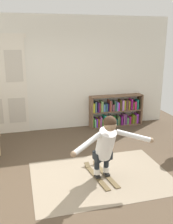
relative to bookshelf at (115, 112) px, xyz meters
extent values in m
plane|color=#4E3E2E|center=(-1.50, -2.39, -0.39)|extent=(7.20, 7.20, 0.00)
cube|color=silver|center=(-1.50, 0.21, 1.06)|extent=(6.00, 0.10, 2.90)
cube|color=silver|center=(-2.60, 0.15, 0.79)|extent=(0.55, 0.04, 2.35)
cube|color=beige|center=(-2.60, 0.13, 1.31)|extent=(0.41, 0.01, 0.76)
cube|color=beige|center=(-2.60, 0.13, 0.20)|extent=(0.41, 0.01, 0.64)
cube|color=gray|center=(-1.23, -2.53, -0.38)|extent=(2.40, 1.68, 0.01)
cube|color=brown|center=(-0.69, 0.00, 0.04)|extent=(0.04, 0.30, 0.85)
cube|color=brown|center=(0.74, 0.00, 0.04)|extent=(0.04, 0.30, 0.85)
cube|color=brown|center=(0.02, 0.00, -0.38)|extent=(1.43, 0.30, 0.02)
cube|color=brown|center=(0.02, 0.00, 0.04)|extent=(1.43, 0.30, 0.02)
cube|color=brown|center=(0.02, 0.00, 0.46)|extent=(1.43, 0.30, 0.02)
cube|color=#5FCB2E|center=(-0.66, -0.02, -0.24)|extent=(0.04, 0.14, 0.26)
cube|color=#77C895|center=(-0.60, -0.01, -0.26)|extent=(0.04, 0.23, 0.22)
cube|color=purple|center=(-0.55, -0.01, -0.25)|extent=(0.04, 0.23, 0.23)
cube|color=#BC8B1D|center=(-0.49, 0.00, -0.26)|extent=(0.03, 0.22, 0.22)
cube|color=#934A8E|center=(-0.43, -0.02, -0.23)|extent=(0.06, 0.16, 0.27)
cube|color=#4A952E|center=(-0.37, 0.00, -0.27)|extent=(0.05, 0.21, 0.20)
cube|color=#2DD4A8|center=(-0.31, 0.00, -0.22)|extent=(0.05, 0.23, 0.29)
cube|color=brown|center=(-0.26, 0.01, -0.27)|extent=(0.05, 0.21, 0.19)
cube|color=#406DBD|center=(-0.21, -0.01, -0.26)|extent=(0.03, 0.16, 0.22)
cube|color=#325572|center=(-0.14, 0.01, -0.23)|extent=(0.06, 0.20, 0.28)
cube|color=#3948A4|center=(-0.08, 0.01, -0.26)|extent=(0.03, 0.22, 0.22)
cube|color=#105817|center=(-0.03, 0.00, -0.23)|extent=(0.04, 0.15, 0.26)
cube|color=#1C5A4F|center=(0.03, 0.01, -0.27)|extent=(0.03, 0.23, 0.18)
cube|color=#637D4E|center=(0.07, 0.00, -0.23)|extent=(0.04, 0.22, 0.26)
cube|color=#3B6735|center=(0.12, 0.01, -0.26)|extent=(0.05, 0.15, 0.22)
cube|color=#701872|center=(0.18, -0.02, -0.24)|extent=(0.04, 0.20, 0.26)
cube|color=#8E5483|center=(0.24, -0.01, -0.22)|extent=(0.03, 0.23, 0.30)
cube|color=#662D76|center=(0.30, 0.00, -0.22)|extent=(0.05, 0.20, 0.29)
cube|color=#4F934F|center=(0.36, 0.01, -0.27)|extent=(0.05, 0.20, 0.18)
cube|color=#A71B8B|center=(0.43, -0.01, -0.26)|extent=(0.03, 0.16, 0.20)
cube|color=brown|center=(0.48, 0.01, -0.26)|extent=(0.06, 0.15, 0.21)
cube|color=#84B621|center=(0.55, 0.01, -0.24)|extent=(0.04, 0.16, 0.24)
cube|color=brown|center=(0.60, 0.01, -0.24)|extent=(0.04, 0.23, 0.24)
cube|color=#A538D8|center=(0.65, 0.01, -0.23)|extent=(0.06, 0.18, 0.27)
cube|color=gold|center=(-0.64, -0.01, 0.18)|extent=(0.06, 0.22, 0.25)
cube|color=slate|center=(-0.58, 0.01, 0.19)|extent=(0.04, 0.24, 0.28)
cube|color=#31114F|center=(-0.52, 0.00, 0.18)|extent=(0.04, 0.23, 0.26)
cube|color=#C34943|center=(-0.47, 0.01, 0.17)|extent=(0.03, 0.18, 0.23)
cube|color=#77A154|center=(-0.41, -0.01, 0.20)|extent=(0.06, 0.21, 0.29)
cube|color=#5078C1|center=(-0.34, 0.02, 0.15)|extent=(0.06, 0.21, 0.20)
cube|color=#316265|center=(-0.27, 0.00, 0.16)|extent=(0.04, 0.20, 0.21)
cube|color=navy|center=(-0.23, 0.01, 0.15)|extent=(0.04, 0.17, 0.21)
cube|color=brown|center=(-0.18, 0.00, 0.20)|extent=(0.03, 0.24, 0.29)
cube|color=#825352|center=(-0.14, 0.01, 0.19)|extent=(0.03, 0.22, 0.28)
cube|color=#6D4055|center=(-0.09, -0.01, 0.14)|extent=(0.05, 0.23, 0.19)
cube|color=#315D3D|center=(-0.04, -0.02, 0.19)|extent=(0.04, 0.22, 0.28)
cube|color=#5275B7|center=(0.02, 0.00, 0.17)|extent=(0.05, 0.22, 0.24)
cube|color=#D428C7|center=(0.07, 0.01, 0.16)|extent=(0.04, 0.21, 0.23)
cube|color=#4E4816|center=(0.13, 0.01, 0.19)|extent=(0.04, 0.19, 0.29)
cube|color=#B47CC3|center=(0.19, -0.02, 0.19)|extent=(0.05, 0.19, 0.28)
cube|color=#C1CE22|center=(0.27, 0.01, 0.18)|extent=(0.04, 0.14, 0.26)
cube|color=brown|center=(0.32, 0.00, 0.18)|extent=(0.05, 0.19, 0.27)
cube|color=olive|center=(0.38, 0.00, 0.18)|extent=(0.05, 0.19, 0.26)
cube|color=#7A1369|center=(0.45, -0.01, 0.20)|extent=(0.05, 0.21, 0.30)
cube|color=brown|center=(0.50, -0.02, 0.15)|extent=(0.04, 0.21, 0.21)
cube|color=#C82769|center=(0.56, 0.01, 0.16)|extent=(0.06, 0.23, 0.22)
cube|color=#18785D|center=(0.63, -0.01, 0.19)|extent=(0.04, 0.20, 0.28)
cube|color=brown|center=(-1.32, -2.54, -0.37)|extent=(0.21, 0.90, 0.01)
cube|color=brown|center=(-1.38, -2.12, -0.34)|extent=(0.10, 0.12, 0.06)
cube|color=black|center=(-1.32, -2.56, -0.35)|extent=(0.10, 0.13, 0.04)
cube|color=brown|center=(-1.14, -2.52, -0.37)|extent=(0.21, 0.90, 0.01)
cube|color=brown|center=(-1.20, -2.10, -0.34)|extent=(0.10, 0.12, 0.06)
cube|color=black|center=(-1.14, -2.54, -0.35)|extent=(0.10, 0.13, 0.04)
cylinder|color=white|center=(-1.32, -2.54, -0.26)|extent=(0.12, 0.12, 0.10)
cylinder|color=black|center=(-1.32, -2.54, -0.06)|extent=(0.10, 0.10, 0.30)
cylinder|color=black|center=(-1.32, -2.57, 0.04)|extent=(0.12, 0.12, 0.22)
cylinder|color=white|center=(-1.14, -2.52, -0.26)|extent=(0.12, 0.12, 0.10)
cylinder|color=black|center=(-1.14, -2.52, -0.06)|extent=(0.10, 0.10, 0.30)
cylinder|color=black|center=(-1.14, -2.55, 0.04)|extent=(0.12, 0.12, 0.22)
cube|color=black|center=(-1.23, -2.56, 0.04)|extent=(0.32, 0.22, 0.14)
cylinder|color=silver|center=(-1.22, -2.65, 0.28)|extent=(0.34, 0.48, 0.59)
sphere|color=#9A7A5C|center=(-1.20, -2.80, 0.66)|extent=(0.22, 0.22, 0.20)
sphere|color=#382619|center=(-1.20, -2.79, 0.70)|extent=(0.24, 0.24, 0.21)
cylinder|color=silver|center=(-1.59, -2.91, 0.43)|extent=(0.54, 0.37, 0.22)
sphere|color=#9A7A5C|center=(-1.83, -3.05, 0.36)|extent=(0.10, 0.10, 0.09)
cylinder|color=silver|center=(-0.79, -2.80, 0.43)|extent=(0.58, 0.24, 0.22)
sphere|color=#9A7A5C|center=(-0.52, -2.88, 0.36)|extent=(0.10, 0.10, 0.09)
camera|label=1|loc=(-2.52, -6.28, 1.93)|focal=40.76mm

